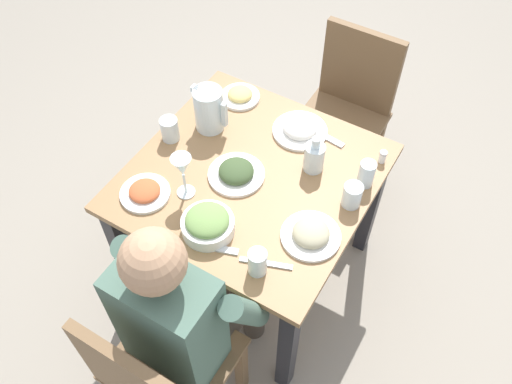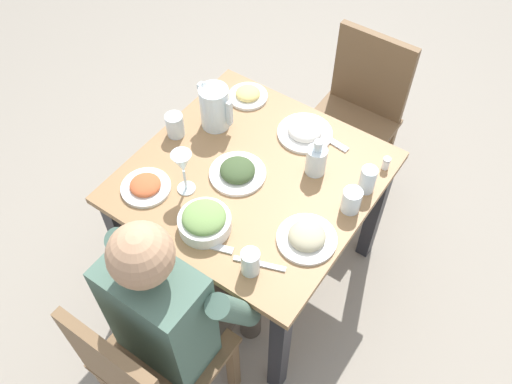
# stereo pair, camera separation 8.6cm
# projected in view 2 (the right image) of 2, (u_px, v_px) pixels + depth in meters

# --- Properties ---
(ground_plane) EXTENTS (8.00, 8.00, 0.00)m
(ground_plane) POSITION_uv_depth(u_px,v_px,m) (253.00, 268.00, 2.68)
(ground_plane) COLOR gray
(dining_table) EXTENTS (0.90, 0.90, 0.72)m
(dining_table) POSITION_uv_depth(u_px,v_px,m) (253.00, 193.00, 2.20)
(dining_table) COLOR #997047
(dining_table) RESTS_ON ground_plane
(chair_near) EXTENTS (0.40, 0.40, 0.88)m
(chair_near) POSITION_uv_depth(u_px,v_px,m) (147.00, 367.00, 1.87)
(chair_near) COLOR brown
(chair_near) RESTS_ON ground_plane
(chair_far) EXTENTS (0.40, 0.40, 0.88)m
(chair_far) POSITION_uv_depth(u_px,v_px,m) (357.00, 112.00, 2.64)
(chair_far) COLOR brown
(chair_far) RESTS_ON ground_plane
(diner_near) EXTENTS (0.48, 0.53, 1.18)m
(diner_near) POSITION_uv_depth(u_px,v_px,m) (180.00, 302.00, 1.86)
(diner_near) COLOR #4C6B5B
(diner_near) RESTS_ON ground_plane
(water_pitcher) EXTENTS (0.16, 0.12, 0.19)m
(water_pitcher) POSITION_uv_depth(u_px,v_px,m) (215.00, 107.00, 2.20)
(water_pitcher) COLOR silver
(water_pitcher) RESTS_ON dining_table
(salad_bowl) EXTENTS (0.19, 0.19, 0.09)m
(salad_bowl) POSITION_uv_depth(u_px,v_px,m) (205.00, 221.00, 1.93)
(salad_bowl) COLOR white
(salad_bowl) RESTS_ON dining_table
(plate_dolmas) EXTENTS (0.22, 0.22, 0.06)m
(plate_dolmas) POSITION_uv_depth(u_px,v_px,m) (238.00, 171.00, 2.10)
(plate_dolmas) COLOR white
(plate_dolmas) RESTS_ON dining_table
(plate_yoghurt) EXTENTS (0.23, 0.23, 0.06)m
(plate_yoghurt) POSITION_uv_depth(u_px,v_px,m) (305.00, 131.00, 2.23)
(plate_yoghurt) COLOR white
(plate_yoghurt) RESTS_ON dining_table
(plate_beans) EXTENTS (0.21, 0.21, 0.06)m
(plate_beans) POSITION_uv_depth(u_px,v_px,m) (307.00, 237.00, 1.91)
(plate_beans) COLOR white
(plate_beans) RESTS_ON dining_table
(plate_rice_curry) EXTENTS (0.19, 0.19, 0.04)m
(plate_rice_curry) POSITION_uv_depth(u_px,v_px,m) (146.00, 186.00, 2.06)
(plate_rice_curry) COLOR white
(plate_rice_curry) RESTS_ON dining_table
(plate_fries) EXTENTS (0.17, 0.17, 0.05)m
(plate_fries) POSITION_uv_depth(u_px,v_px,m) (248.00, 95.00, 2.37)
(plate_fries) COLOR white
(plate_fries) RESTS_ON dining_table
(water_glass_by_pitcher) EXTENTS (0.06, 0.06, 0.11)m
(water_glass_by_pitcher) POSITION_uv_depth(u_px,v_px,m) (368.00, 180.00, 2.02)
(water_glass_by_pitcher) COLOR silver
(water_glass_by_pitcher) RESTS_ON dining_table
(water_glass_near_left) EXTENTS (0.07, 0.07, 0.10)m
(water_glass_near_left) POSITION_uv_depth(u_px,v_px,m) (176.00, 124.00, 2.21)
(water_glass_near_left) COLOR silver
(water_glass_near_left) RESTS_ON dining_table
(water_glass_center) EXTENTS (0.07, 0.07, 0.10)m
(water_glass_center) POSITION_uv_depth(u_px,v_px,m) (351.00, 200.00, 1.97)
(water_glass_center) COLOR silver
(water_glass_center) RESTS_ON dining_table
(water_glass_far_left) EXTENTS (0.07, 0.07, 0.10)m
(water_glass_far_left) POSITION_uv_depth(u_px,v_px,m) (250.00, 262.00, 1.81)
(water_glass_far_left) COLOR silver
(water_glass_far_left) RESTS_ON dining_table
(wine_glass) EXTENTS (0.08, 0.08, 0.20)m
(wine_glass) POSITION_uv_depth(u_px,v_px,m) (183.00, 165.00, 1.96)
(wine_glass) COLOR silver
(wine_glass) RESTS_ON dining_table
(oil_carafe) EXTENTS (0.08, 0.08, 0.16)m
(oil_carafe) POSITION_uv_depth(u_px,v_px,m) (316.00, 161.00, 2.08)
(oil_carafe) COLOR silver
(oil_carafe) RESTS_ON dining_table
(salt_shaker) EXTENTS (0.03, 0.03, 0.05)m
(salt_shaker) POSITION_uv_depth(u_px,v_px,m) (386.00, 163.00, 2.11)
(salt_shaker) COLOR white
(salt_shaker) RESTS_ON dining_table
(fork_near) EXTENTS (0.17, 0.08, 0.01)m
(fork_near) POSITION_uv_depth(u_px,v_px,m) (210.00, 245.00, 1.91)
(fork_near) COLOR silver
(fork_near) RESTS_ON dining_table
(knife_near) EXTENTS (0.18, 0.08, 0.01)m
(knife_near) POSITION_uv_depth(u_px,v_px,m) (259.00, 264.00, 1.86)
(knife_near) COLOR silver
(knife_near) RESTS_ON dining_table
(fork_far) EXTENTS (0.17, 0.05, 0.01)m
(fork_far) POSITION_uv_depth(u_px,v_px,m) (330.00, 140.00, 2.22)
(fork_far) COLOR silver
(fork_far) RESTS_ON dining_table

